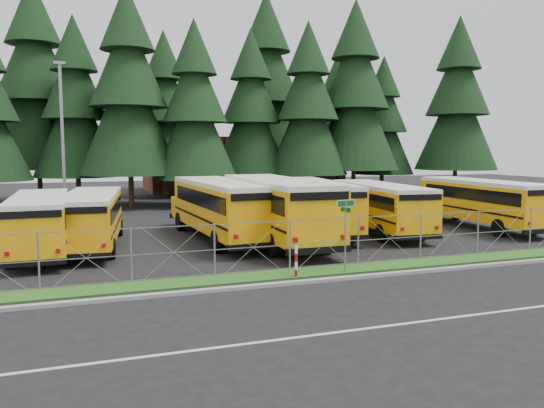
% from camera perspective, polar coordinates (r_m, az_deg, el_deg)
% --- Properties ---
extents(ground, '(120.00, 120.00, 0.00)m').
position_cam_1_polar(ground, '(23.49, 10.20, -5.75)').
color(ground, black).
rests_on(ground, ground).
extents(curb, '(50.00, 0.25, 0.12)m').
position_cam_1_polar(curb, '(20.90, 14.43, -7.14)').
color(curb, gray).
rests_on(curb, ground).
extents(grass_verge, '(50.00, 1.40, 0.06)m').
position_cam_1_polar(grass_verge, '(22.05, 12.39, -6.49)').
color(grass_verge, '#234A15').
rests_on(grass_verge, ground).
extents(road_lane_line, '(50.00, 0.12, 0.01)m').
position_cam_1_polar(road_lane_line, '(17.21, 23.68, -10.50)').
color(road_lane_line, beige).
rests_on(road_lane_line, ground).
extents(chainlink_fence, '(44.00, 0.10, 2.00)m').
position_cam_1_polar(chainlink_fence, '(22.45, 11.51, -3.72)').
color(chainlink_fence, gray).
rests_on(chainlink_fence, ground).
extents(brick_building, '(22.00, 10.00, 6.00)m').
position_cam_1_polar(brick_building, '(62.47, -3.21, 4.39)').
color(brick_building, brown).
rests_on(brick_building, ground).
extents(bus_0, '(2.53, 10.15, 2.65)m').
position_cam_1_polar(bus_0, '(26.12, -23.65, -2.03)').
color(bus_0, '#FE9308').
rests_on(bus_0, ground).
extents(bus_1, '(3.51, 10.35, 2.66)m').
position_cam_1_polar(bus_1, '(26.73, -18.75, -1.66)').
color(bus_1, '#FE9308').
rests_on(bus_1, ground).
extents(bus_3, '(3.52, 11.94, 3.09)m').
position_cam_1_polar(bus_3, '(27.67, -5.62, -0.67)').
color(bus_3, '#FE9308').
rests_on(bus_3, ground).
extents(bus_4, '(3.04, 12.36, 3.23)m').
position_cam_1_polar(bus_4, '(26.78, 0.22, -0.71)').
color(bus_4, '#FE9308').
rests_on(bus_4, ground).
extents(bus_5, '(4.14, 11.45, 2.94)m').
position_cam_1_polar(bus_5, '(29.82, 4.40, -0.33)').
color(bus_5, '#FE9308').
rests_on(bus_5, ground).
extents(bus_6, '(3.59, 10.80, 2.78)m').
position_cam_1_polar(bus_6, '(30.48, 11.18, -0.43)').
color(bus_6, '#FE9308').
rests_on(bus_6, ground).
extents(bus_east, '(2.91, 11.01, 2.87)m').
position_cam_1_polar(bus_east, '(34.00, 21.30, 0.00)').
color(bus_east, '#FE9308').
rests_on(bus_east, ground).
extents(street_sign, '(0.82, 0.54, 2.81)m').
position_cam_1_polar(street_sign, '(20.23, 7.93, -1.76)').
color(street_sign, gray).
rests_on(street_sign, ground).
extents(striped_bollard, '(0.11, 0.11, 1.20)m').
position_cam_1_polar(striped_bollard, '(19.60, 2.61, -6.22)').
color(striped_bollard, '#B20C0C').
rests_on(striped_bollard, ground).
extents(light_standard, '(0.70, 0.35, 10.14)m').
position_cam_1_polar(light_standard, '(36.24, -21.61, 6.78)').
color(light_standard, gray).
rests_on(light_standard, ground).
extents(conifer_2, '(7.19, 7.19, 15.90)m').
position_cam_1_polar(conifer_2, '(48.36, -20.36, 9.43)').
color(conifer_2, black).
rests_on(conifer_2, ground).
extents(conifer_3, '(8.05, 8.05, 17.81)m').
position_cam_1_polar(conifer_3, '(45.04, -15.16, 11.09)').
color(conifer_3, black).
rests_on(conifer_3, ground).
extents(conifer_4, '(6.86, 6.86, 15.16)m').
position_cam_1_polar(conifer_4, '(44.13, -8.28, 9.62)').
color(conifer_4, black).
rests_on(conifer_4, ground).
extents(conifer_5, '(7.08, 7.08, 15.65)m').
position_cam_1_polar(conifer_5, '(49.51, -2.29, 9.56)').
color(conifer_5, black).
rests_on(conifer_5, ground).
extents(conifer_6, '(7.31, 7.31, 16.17)m').
position_cam_1_polar(conifer_6, '(48.93, 3.88, 9.90)').
color(conifer_6, black).
rests_on(conifer_6, ground).
extents(conifer_7, '(8.43, 8.43, 18.65)m').
position_cam_1_polar(conifer_7, '(51.75, 8.88, 11.01)').
color(conifer_7, black).
rests_on(conifer_7, ground).
extents(conifer_8, '(6.41, 6.41, 14.18)m').
position_cam_1_polar(conifer_8, '(56.42, 11.84, 8.26)').
color(conifer_8, black).
rests_on(conifer_8, ground).
extents(conifer_9, '(8.06, 8.06, 17.83)m').
position_cam_1_polar(conifer_9, '(57.02, 19.32, 9.86)').
color(conifer_9, black).
rests_on(conifer_9, ground).
extents(conifer_10, '(8.94, 8.94, 19.78)m').
position_cam_1_polar(conifer_10, '(52.86, -24.06, 11.07)').
color(conifer_10, black).
rests_on(conifer_10, ground).
extents(conifer_11, '(7.31, 7.31, 16.17)m').
position_cam_1_polar(conifer_11, '(53.65, -11.46, 9.46)').
color(conifer_11, black).
rests_on(conifer_11, ground).
extents(conifer_12, '(9.47, 9.47, 20.95)m').
position_cam_1_polar(conifer_12, '(56.86, -0.64, 11.79)').
color(conifer_12, black).
rests_on(conifer_12, ground).
extents(conifer_13, '(7.16, 7.16, 15.83)m').
position_cam_1_polar(conifer_13, '(60.18, 7.23, 8.97)').
color(conifer_13, black).
rests_on(conifer_13, ground).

